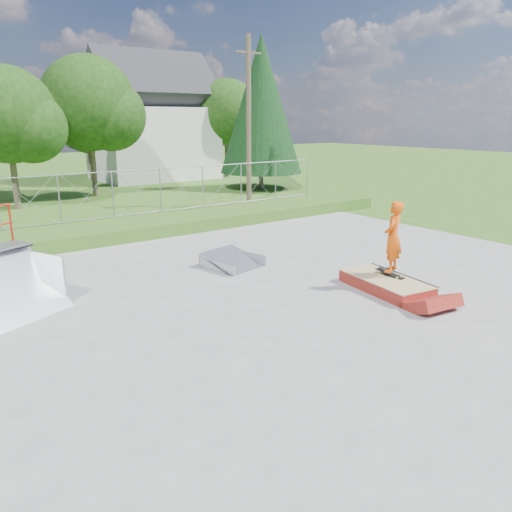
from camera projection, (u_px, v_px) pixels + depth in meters
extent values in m
plane|color=#365F1B|center=(286.00, 310.00, 11.39)|extent=(120.00, 120.00, 0.00)
cube|color=gray|center=(286.00, 309.00, 11.38)|extent=(20.00, 16.00, 0.04)
cube|color=#365F1B|center=(125.00, 228.00, 18.71)|extent=(24.00, 3.00, 0.50)
cube|color=maroon|center=(385.00, 285.00, 12.59)|extent=(1.44, 2.48, 0.33)
cube|color=tan|center=(386.00, 278.00, 12.54)|extent=(1.46, 2.50, 0.02)
cube|color=black|center=(390.00, 274.00, 12.71)|extent=(0.28, 0.81, 0.13)
imported|color=#EE530C|center=(393.00, 240.00, 12.47)|extent=(0.77, 0.66, 1.79)
cube|color=silver|center=(154.00, 144.00, 36.08)|extent=(8.00, 6.00, 5.00)
cube|color=#2C2C31|center=(151.00, 94.00, 35.18)|extent=(8.40, 6.08, 6.08)
cylinder|color=brown|center=(249.00, 124.00, 23.94)|extent=(0.24, 0.24, 8.00)
cylinder|color=brown|center=(15.00, 184.00, 23.92)|extent=(0.30, 0.30, 2.45)
sphere|color=#13330E|center=(7.00, 115.00, 23.08)|extent=(4.48, 4.48, 4.48)
sphere|color=#13330E|center=(30.00, 127.00, 23.27)|extent=(3.36, 3.36, 3.36)
cylinder|color=brown|center=(94.00, 171.00, 27.99)|extent=(0.30, 0.30, 2.80)
sphere|color=#13330E|center=(88.00, 103.00, 27.03)|extent=(5.12, 5.12, 5.12)
sphere|color=#13330E|center=(110.00, 116.00, 27.25)|extent=(3.84, 3.84, 3.84)
cylinder|color=brown|center=(227.00, 159.00, 37.69)|extent=(0.30, 0.30, 2.62)
sphere|color=#13330E|center=(226.00, 112.00, 36.78)|extent=(4.80, 4.80, 4.80)
sphere|color=#13330E|center=(241.00, 120.00, 36.99)|extent=(3.60, 3.60, 3.60)
cylinder|color=brown|center=(91.00, 165.00, 35.73)|extent=(0.30, 0.30, 2.10)
sphere|color=#13330E|center=(88.00, 126.00, 35.01)|extent=(3.84, 3.84, 3.84)
sphere|color=#13330E|center=(101.00, 133.00, 35.18)|extent=(2.88, 2.88, 2.88)
cylinder|color=brown|center=(261.00, 179.00, 31.29)|extent=(0.28, 0.28, 1.20)
cone|color=black|center=(261.00, 105.00, 30.11)|extent=(5.04, 5.04, 8.10)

